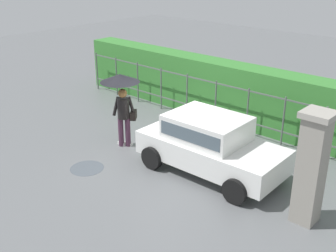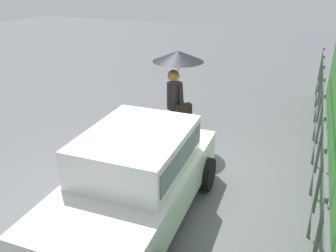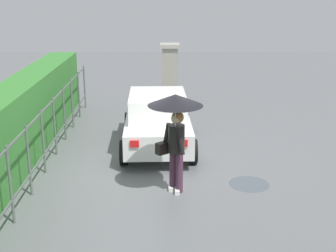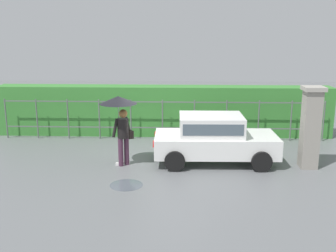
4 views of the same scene
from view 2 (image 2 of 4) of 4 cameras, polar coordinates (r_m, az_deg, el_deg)
ground_plane at (r=6.94m, az=1.72°, el=-7.88°), size 40.00×40.00×0.00m
car at (r=5.45m, az=-5.30°, el=-7.78°), size 3.77×1.93×1.48m
pedestrian at (r=7.62m, az=1.49°, el=8.51°), size 1.10×1.10×2.11m
fence_section at (r=6.47m, az=23.14°, el=-4.15°), size 11.82×0.05×1.50m
puddle_near at (r=8.57m, az=-9.76°, el=-1.68°), size 0.88×0.88×0.00m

